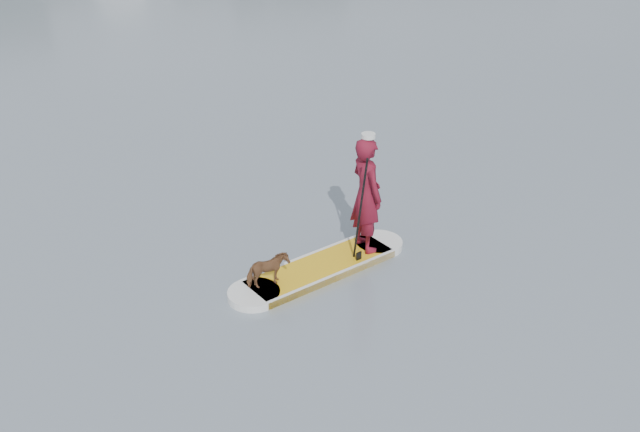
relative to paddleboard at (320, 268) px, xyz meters
name	(u,v)px	position (x,y,z in m)	size (l,w,h in m)	color
ground	(240,246)	(-1.01, 1.22, -0.06)	(140.00, 140.00, 0.00)	slate
paddleboard	(320,268)	(0.00, 0.00, 0.00)	(3.19, 1.54, 0.12)	gold
paddler	(366,194)	(0.89, 0.28, 1.03)	(0.71, 0.46, 1.94)	maroon
white_cap	(368,136)	(0.89, 0.28, 2.04)	(0.22, 0.22, 0.07)	silver
dog	(268,270)	(-0.94, -0.29, 0.33)	(0.29, 0.64, 0.54)	#58331E
paddle	(360,223)	(0.64, -0.07, 0.74)	(0.12, 0.29, 2.00)	black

